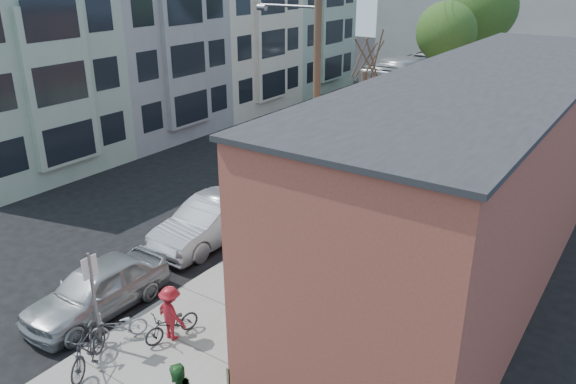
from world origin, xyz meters
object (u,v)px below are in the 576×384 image
Objects in this scene: tree_bare at (362,133)px; bus at (409,78)px; patio_chair_a at (276,328)px; sign_post at (93,292)px; patron_grey at (291,305)px; car_3 at (364,145)px; parking_meter_near at (233,237)px; patio_chair_b at (252,352)px; car_0 at (97,289)px; tree_leafy_far at (482,8)px; car_1 at (211,221)px; car_2 at (296,184)px; utility_pole_near at (315,84)px; parked_bike_b at (118,327)px; tree_leafy_mid at (446,32)px; parking_meter_far at (360,163)px; parked_bike_a at (88,349)px; cyclist at (171,313)px.

bus is (-5.61, 18.69, -1.20)m from tree_bare.
sign_post is at bearing -125.90° from patio_chair_a.
car_3 is (-5.26, 14.68, -0.15)m from patron_grey.
parking_meter_near reaches higher than patio_chair_a.
patio_chair_b is 17.45m from car_3.
tree_bare is 3.55× the size of patron_grey.
bus is (-3.61, 31.36, 0.82)m from car_0.
tree_leafy_far is 26.87m from patron_grey.
tree_bare reaches higher than patron_grey.
patron_grey is 0.29× the size of car_1.
car_2 is (-5.37, 10.14, 0.05)m from patio_chair_b.
bus is (-3.34, 26.04, 0.76)m from car_1.
tree_leafy_far is at bearing 88.76° from utility_pole_near.
patron_grey is 0.97× the size of parked_bike_b.
car_0 is at bearing -98.97° from tree_bare.
bus is at bearing 151.64° from tree_leafy_far.
utility_pole_near is 11.36× the size of patio_chair_a.
car_1 is at bearing -127.52° from patron_grey.
utility_pole_near reaches higher than patio_chair_a.
tree_leafy_mid is 1.50× the size of car_1.
patron_grey is at bearing 109.23° from patio_chair_a.
parking_meter_far is 3.50m from car_2.
parking_meter_near is at bearing 124.69° from parked_bike_b.
parked_bike_b is at bearing -90.55° from tree_leafy_far.
tree_leafy_mid is at bearing 86.25° from parking_meter_far.
patron_grey is (3.26, -10.30, -1.90)m from tree_bare.
car_3 is at bearing 97.01° from patio_chair_b.
sign_post is 2.21m from car_0.
parked_bike_a is at bearing -46.61° from patron_grey.
car_3 reaches higher than parking_meter_near.
car_2 is at bearing 106.99° from patio_chair_b.
car_1 is at bearing -52.45° from cyclist.
sign_post is at bearing -90.87° from tree_leafy_far.
patron_grey is at bearing 25.13° from parked_bike_a.
utility_pole_near is 6.35× the size of cyclist.
car_1 is (-3.13, 5.14, -0.10)m from cyclist.
car_0 is at bearing -80.62° from bus.
sign_post is 4.81m from patio_chair_a.
patio_chair_a is at bearing -143.23° from cyclist.
parking_meter_far is 0.14× the size of tree_leafy_far.
tree_leafy_mid is 7.68m from car_3.
utility_pole_near is 4.19m from tree_bare.
sign_post is 2.26× the size of parking_meter_near.
car_2 is (-1.45, 6.08, -0.34)m from parking_meter_near.
cyclist is 1.48m from parked_bike_b.
car_0 is (-1.72, 0.69, 0.22)m from parked_bike_b.
utility_pole_near reaches higher than parking_meter_far.
cyclist is 2.23m from parked_bike_a.
cyclist is 0.35× the size of car_2.
utility_pole_near is 6.42m from car_1.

